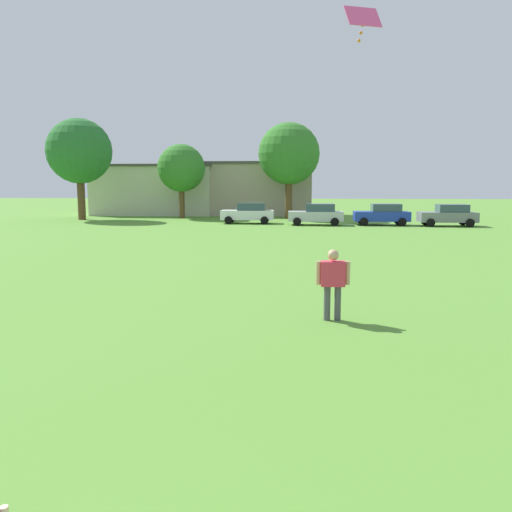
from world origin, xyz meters
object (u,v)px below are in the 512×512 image
Objects in this scene: parked_car_gray_3 at (448,215)px; tree_far_left at (79,151)px; adult_bystander at (333,279)px; parked_car_silver_1 at (317,214)px; parked_car_white_0 at (248,213)px; tree_center at (181,168)px; kite at (363,19)px; parked_car_blue_2 at (383,214)px; tree_far_right at (289,154)px.

tree_far_left is (-31.18, 4.89, 5.24)m from parked_car_gray_3.
parked_car_silver_1 is (0.68, 29.70, -0.19)m from adult_bystander.
tree_center is (-6.83, 5.92, 3.80)m from parked_car_white_0.
tree_center is at bearing -74.61° from adult_bystander.
tree_far_left is (-21.37, 30.30, -2.12)m from kite.
adult_bystander reaches higher than parked_car_blue_2.
tree_far_right is at bearing 8.11° from tree_far_left.
parked_car_blue_2 is 0.48× the size of tree_far_left.
parked_car_blue_2 is 4.97m from parked_car_gray_3.
parked_car_white_0 is 0.62× the size of tree_center.
parked_car_gray_3 is 0.48× the size of tree_far_left.
adult_bystander is at bearing -104.14° from kite.
kite reaches higher than parked_car_blue_2.
parked_car_white_0 is at bearing -40.91° from tree_center.
tree_center is at bearing 16.56° from tree_far_left.
adult_bystander is at bearing 78.91° from parked_car_blue_2.
tree_center is at bearing 111.12° from kite.
parked_car_blue_2 is 27.10m from tree_far_left.
tree_far_right reaches higher than parked_car_gray_3.
tree_far_left reaches higher than parked_car_white_0.
kite is 33.15m from tree_far_right.
parked_car_gray_3 is at bearing -18.36° from tree_center.
parked_car_white_0 is 15.75m from parked_car_gray_3.
kite is at bearing 68.89° from parked_car_gray_3.
kite is 0.27× the size of parked_car_blue_2.
parked_car_gray_3 is (10.13, -0.31, 0.00)m from parked_car_silver_1.
parked_car_blue_2 is 11.46m from tree_far_right.
parked_car_blue_2 is (4.87, 25.99, -7.35)m from kite.
parked_car_silver_1 is at bearing -93.53° from adult_bystander.
tree_center reaches higher than adult_bystander.
parked_car_silver_1 is 14.79m from tree_center.
parked_car_white_0 and parked_car_blue_2 have the same top height.
kite is 0.27× the size of parked_car_silver_1.
adult_bystander is 40.19m from tree_far_left.
kite is 27.45m from parked_car_blue_2.
parked_car_silver_1 is 5.20m from parked_car_blue_2.
tree_far_left reaches higher than adult_bystander.
parked_car_silver_1 is 10.14m from parked_car_gray_3.
tree_center is at bearing -21.40° from parked_car_blue_2.
parked_car_blue_2 is at bearing -42.73° from tree_far_right.
adult_bystander reaches higher than parked_car_gray_3.
kite reaches higher than adult_bystander.
kite is 28.55m from parked_car_white_0.
parked_car_silver_1 is 1.00× the size of parked_car_blue_2.
tree_center is at bearing -30.05° from parked_car_silver_1.
tree_far_right is (-1.67, 36.94, 4.89)m from adult_bystander.
kite is 0.17× the size of tree_center.
parked_car_white_0 is 5.68m from parked_car_silver_1.
adult_bystander is 30.54m from parked_car_blue_2.
tree_far_right reaches higher than parked_car_blue_2.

